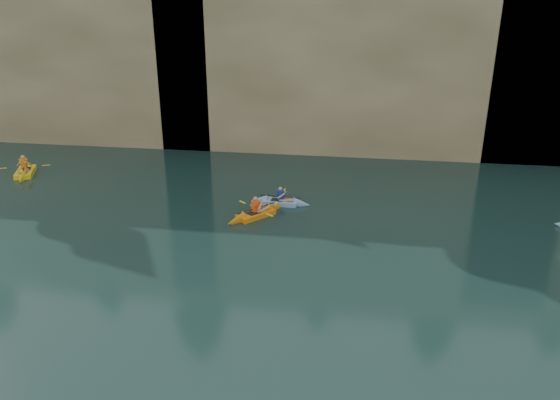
# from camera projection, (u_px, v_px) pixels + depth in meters

# --- Properties ---
(cliff) EXTENTS (70.00, 16.00, 12.00)m
(cliff) POSITION_uv_depth(u_px,v_px,m) (335.00, 38.00, 38.26)
(cliff) COLOR tan
(cliff) RESTS_ON ground
(cliff_slab_west) EXTENTS (26.00, 2.40, 10.56)m
(cliff_slab_west) POSITION_uv_depth(u_px,v_px,m) (12.00, 57.00, 34.45)
(cliff_slab_west) COLOR tan
(cliff_slab_west) RESTS_ON ground
(cliff_slab_center) EXTENTS (24.00, 2.40, 11.40)m
(cliff_slab_center) POSITION_uv_depth(u_px,v_px,m) (363.00, 57.00, 31.31)
(cliff_slab_center) COLOR tan
(cliff_slab_center) RESTS_ON ground
(sea_cave_west) EXTENTS (4.50, 1.00, 4.00)m
(sea_cave_west) POSITION_uv_depth(u_px,v_px,m) (44.00, 111.00, 34.80)
(sea_cave_west) COLOR black
(sea_cave_west) RESTS_ON ground
(sea_cave_center) EXTENTS (3.50, 1.00, 3.20)m
(sea_cave_center) POSITION_uv_depth(u_px,v_px,m) (259.00, 125.00, 33.05)
(sea_cave_center) COLOR black
(sea_cave_center) RESTS_ON ground
(sea_cave_east) EXTENTS (5.00, 1.00, 4.50)m
(sea_cave_east) POSITION_uv_depth(u_px,v_px,m) (502.00, 123.00, 30.90)
(sea_cave_east) COLOR black
(sea_cave_east) RESTS_ON ground
(kayaker_orange) EXTENTS (2.56, 2.80, 1.18)m
(kayaker_orange) POSITION_uv_depth(u_px,v_px,m) (256.00, 214.00, 24.13)
(kayaker_orange) COLOR orange
(kayaker_orange) RESTS_ON ground
(kayaker_yellow) EXTENTS (2.46, 3.33, 1.34)m
(kayaker_yellow) POSITION_uv_depth(u_px,v_px,m) (25.00, 171.00, 29.45)
(kayaker_yellow) COLOR yellow
(kayaker_yellow) RESTS_ON ground
(kayaker_ltblue_mid) EXTENTS (2.85, 2.14, 1.07)m
(kayaker_ltblue_mid) POSITION_uv_depth(u_px,v_px,m) (280.00, 202.00, 25.50)
(kayaker_ltblue_mid) COLOR #7DA4D1
(kayaker_ltblue_mid) RESTS_ON ground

